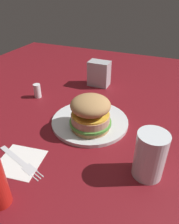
{
  "coord_description": "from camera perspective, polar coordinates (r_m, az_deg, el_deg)",
  "views": [
    {
      "loc": [
        -0.22,
        0.53,
        0.4
      ],
      "look_at": [
        0.0,
        0.01,
        0.04
      ],
      "focal_mm": 33.52,
      "sensor_mm": 36.0,
      "label": 1
    }
  ],
  "objects": [
    {
      "name": "fork",
      "position": [
        0.58,
        -18.41,
        -12.56
      ],
      "size": [
        0.17,
        0.07,
        0.0
      ],
      "color": "silver",
      "rests_on": "napkin"
    },
    {
      "name": "drink_glass",
      "position": [
        0.51,
        16.04,
        -11.87
      ],
      "size": [
        0.07,
        0.07,
        0.12
      ],
      "color": "silver",
      "rests_on": "ground_plane"
    },
    {
      "name": "napkin",
      "position": [
        0.59,
        -18.45,
        -12.65
      ],
      "size": [
        0.12,
        0.12,
        0.0
      ],
      "primitive_type": "cube",
      "rotation": [
        0.0,
        0.0,
        0.14
      ],
      "color": "white",
      "rests_on": "ground_plane"
    },
    {
      "name": "fries_pile",
      "position": [
        0.74,
        0.03,
        0.9
      ],
      "size": [
        0.08,
        0.1,
        0.01
      ],
      "color": "gold",
      "rests_on": "plate"
    },
    {
      "name": "salt_shaker",
      "position": [
        0.86,
        -14.05,
        5.64
      ],
      "size": [
        0.03,
        0.03,
        0.06
      ],
      "primitive_type": "cylinder",
      "color": "white",
      "rests_on": "ground_plane"
    },
    {
      "name": "plate",
      "position": [
        0.69,
        -0.0,
        -2.53
      ],
      "size": [
        0.25,
        0.25,
        0.01
      ],
      "primitive_type": "cylinder",
      "color": "silver",
      "rests_on": "ground_plane"
    },
    {
      "name": "ground_plane",
      "position": [
        0.7,
        0.39,
        -2.59
      ],
      "size": [
        1.6,
        1.6,
        0.0
      ],
      "primitive_type": "plane",
      "color": "maroon"
    },
    {
      "name": "sandwich",
      "position": [
        0.62,
        0.25,
        -0.2
      ],
      "size": [
        0.13,
        0.13,
        0.11
      ],
      "color": "tan",
      "rests_on": "plate"
    },
    {
      "name": "napkin_dispenser",
      "position": [
        0.93,
        2.62,
        10.44
      ],
      "size": [
        0.09,
        0.06,
        0.11
      ],
      "primitive_type": "cube",
      "rotation": [
        0.0,
        0.0,
        3.13
      ],
      "color": "#B7BABF",
      "rests_on": "ground_plane"
    }
  ]
}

